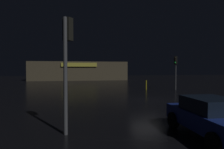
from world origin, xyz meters
The scene contains 6 objects.
ground_plane centered at (0.00, 0.00, 0.00)m, with size 120.00×120.00×0.00m, color black.
store_building centered at (-5.00, 31.36, 2.09)m, with size 21.55×7.77×4.17m.
traffic_signal_main centered at (6.06, 6.54, 3.03)m, with size 0.42×0.42×4.06m.
traffic_signal_opposite centered at (-5.97, -7.28, 3.14)m, with size 0.41×0.43×4.51m.
car_near centered at (-0.72, -8.62, 0.76)m, with size 2.03×4.11×1.47m.
bollard_kerb_a centered at (2.70, 7.38, 0.59)m, with size 0.14×0.14×1.18m, color gold.
Camera 1 is at (-5.62, -15.00, 2.53)m, focal length 31.28 mm.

